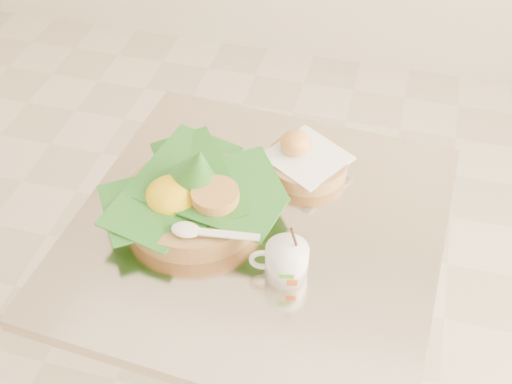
% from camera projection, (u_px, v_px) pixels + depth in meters
% --- Properties ---
extents(cafe_table, '(0.74, 0.74, 0.75)m').
position_uv_depth(cafe_table, '(258.00, 293.00, 1.40)').
color(cafe_table, gray).
rests_on(cafe_table, floor).
extents(rice_basket, '(0.34, 0.34, 0.17)m').
position_uv_depth(rice_basket, '(193.00, 195.00, 1.24)').
color(rice_basket, '#A38246').
rests_on(rice_basket, cafe_table).
extents(bread_basket, '(0.20, 0.20, 0.09)m').
position_uv_depth(bread_basket, '(305.00, 160.00, 1.34)').
color(bread_basket, '#A38246').
rests_on(bread_basket, cafe_table).
extents(coffee_mug, '(0.11, 0.08, 0.13)m').
position_uv_depth(coffee_mug, '(285.00, 260.00, 1.14)').
color(coffee_mug, white).
rests_on(coffee_mug, cafe_table).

